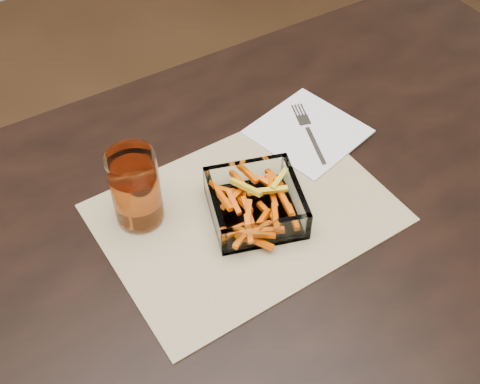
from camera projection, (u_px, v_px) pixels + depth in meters
name	position (u px, v px, depth m)	size (l,w,h in m)	color
dining_table	(241.00, 272.00, 1.00)	(1.60, 0.90, 0.75)	black
placemat	(246.00, 213.00, 0.97)	(0.45, 0.33, 0.00)	tan
glass_bowl	(255.00, 204.00, 0.95)	(0.18, 0.18, 0.05)	white
tumbler	(136.00, 190.00, 0.92)	(0.08, 0.08, 0.13)	white
napkin	(308.00, 132.00, 1.09)	(0.17, 0.17, 0.00)	white
fork	(309.00, 131.00, 1.09)	(0.06, 0.16, 0.00)	silver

